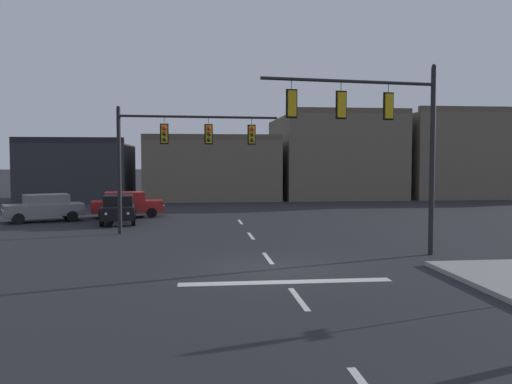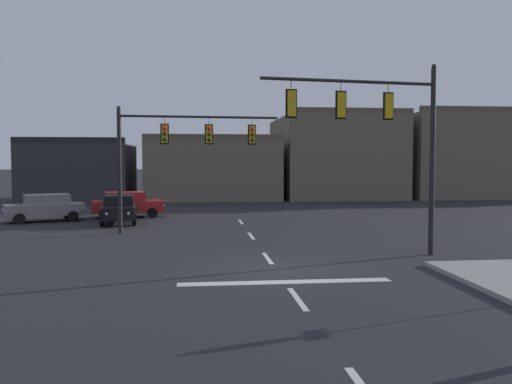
{
  "view_description": "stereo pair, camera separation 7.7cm",
  "coord_description": "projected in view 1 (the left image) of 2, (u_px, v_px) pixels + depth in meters",
  "views": [
    {
      "loc": [
        -2.72,
        -17.98,
        3.64
      ],
      "look_at": [
        -0.12,
        4.84,
        2.29
      ],
      "focal_mm": 38.57,
      "sensor_mm": 36.0,
      "label": 1
    },
    {
      "loc": [
        -2.64,
        -17.98,
        3.64
      ],
      "look_at": [
        -0.12,
        4.84,
        2.29
      ],
      "focal_mm": 38.57,
      "sensor_mm": 36.0,
      "label": 2
    }
  ],
  "objects": [
    {
      "name": "car_lot_farside",
      "position": [
        44.0,
        207.0,
        32.36
      ],
      "size": [
        4.75,
        3.34,
        1.61
      ],
      "color": "slate",
      "rests_on": "ground"
    },
    {
      "name": "signal_mast_far_side",
      "position": [
        174.0,
        144.0,
        27.28
      ],
      "size": [
        8.0,
        0.73,
        6.27
      ],
      "color": "black",
      "rests_on": "ground"
    },
    {
      "name": "ground_plane",
      "position": [
        276.0,
        269.0,
        18.35
      ],
      "size": [
        400.0,
        400.0,
        0.0
      ],
      "primitive_type": "plane",
      "color": "#232328"
    },
    {
      "name": "lane_centreline",
      "position": [
        268.0,
        258.0,
        20.33
      ],
      "size": [
        0.16,
        26.4,
        0.01
      ],
      "color": "silver",
      "rests_on": "ground"
    },
    {
      "name": "building_row",
      "position": [
        358.0,
        162.0,
        53.93
      ],
      "size": [
        56.69,
        12.99,
        8.43
      ],
      "color": "#2D2D33",
      "rests_on": "ground"
    },
    {
      "name": "stop_bar_paint",
      "position": [
        286.0,
        282.0,
        16.37
      ],
      "size": [
        6.4,
        0.5,
        0.01
      ],
      "primitive_type": "cube",
      "color": "silver",
      "rests_on": "ground"
    },
    {
      "name": "car_lot_nearside",
      "position": [
        127.0,
        204.0,
        34.86
      ],
      "size": [
        4.61,
        2.36,
        1.61
      ],
      "color": "#A81E1E",
      "rests_on": "ground"
    },
    {
      "name": "signal_mast_near_side",
      "position": [
        381.0,
        126.0,
        20.3
      ],
      "size": [
        6.81,
        1.08,
        7.25
      ],
      "color": "black",
      "rests_on": "ground"
    },
    {
      "name": "car_lot_middle",
      "position": [
        119.0,
        208.0,
        31.65
      ],
      "size": [
        2.24,
        4.58,
        1.61
      ],
      "color": "black",
      "rests_on": "ground"
    }
  ]
}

